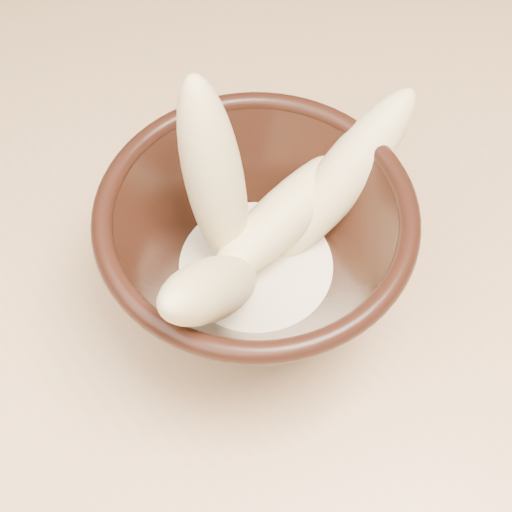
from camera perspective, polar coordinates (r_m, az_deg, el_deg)
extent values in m
cylinder|color=tan|center=(1.06, 4.20, 7.55)|extent=(0.05, 0.05, 0.71)
cylinder|color=black|center=(0.47, 0.00, -2.87)|extent=(0.08, 0.08, 0.01)
cylinder|color=black|center=(0.45, 0.00, -1.68)|extent=(0.08, 0.08, 0.01)
torus|color=black|center=(0.39, 0.00, 3.45)|extent=(0.18, 0.18, 0.01)
cylinder|color=beige|center=(0.44, 0.00, -1.11)|extent=(0.10, 0.10, 0.01)
ellipsoid|color=#F4D490|center=(0.40, -3.35, 6.15)|extent=(0.04, 0.07, 0.14)
ellipsoid|color=#F4D490|center=(0.37, -3.48, -2.62)|extent=(0.11, 0.09, 0.12)
ellipsoid|color=#F4D490|center=(0.44, 7.09, 6.45)|extent=(0.13, 0.05, 0.10)
ellipsoid|color=#F4D490|center=(0.43, 2.44, 3.39)|extent=(0.13, 0.06, 0.05)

